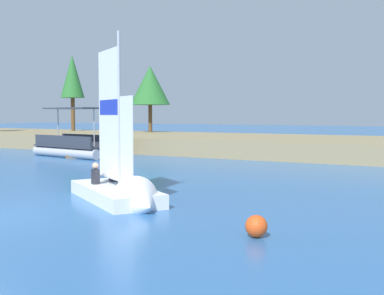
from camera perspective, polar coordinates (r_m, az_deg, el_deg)
The scene contains 7 objects.
shore_bank at distance 32.96m, azimuth 10.45°, elevation 0.24°, with size 80.00×11.33×1.03m, color #897A56.
shoreline_tree_midleft at distance 46.47m, azimuth -13.57°, elevation 7.86°, with size 2.11×2.11×6.85m.
shoreline_tree_centre at distance 42.29m, azimuth -4.83°, elevation 7.11°, with size 3.37×3.37×5.59m.
wooden_dock at distance 30.83m, azimuth -10.14°, elevation -0.57°, with size 1.89×4.52×0.43m, color brown.
sailboat at distance 14.29m, azimuth -7.70°, elevation -5.09°, with size 4.78×3.77×5.45m.
pontoon_boat at distance 30.69m, azimuth -13.19°, elevation 0.23°, with size 5.97×3.07×2.95m.
channel_buoy at distance 10.58m, azimuth 7.39°, elevation -8.95°, with size 0.47×0.47×0.47m, color #E54C19.
Camera 1 is at (10.72, -7.51, 2.58)m, focal length 46.49 mm.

